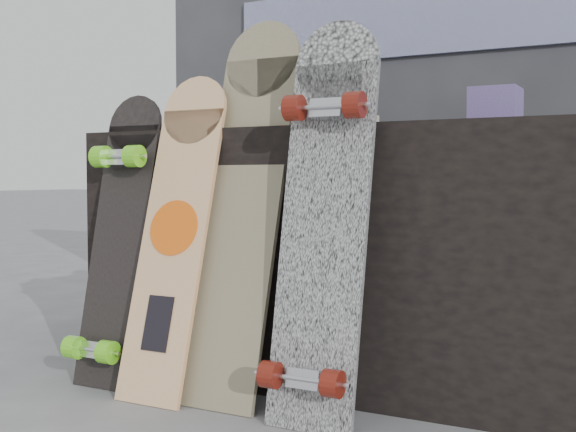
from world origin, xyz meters
The scene contains 10 objects.
ground centered at (0.00, 0.00, 0.00)m, with size 60.00×60.00×0.00m, color slate.
vendor_table centered at (0.00, 0.50, 0.40)m, with size 1.60×0.60×0.80m, color black.
booth centered at (0.00, 1.35, 1.10)m, with size 2.40×0.22×2.20m.
merch_box_purple centered at (-0.46, 0.53, 0.85)m, with size 0.18×0.12×0.10m, color #553D7E.
merch_box_small centered at (0.47, 0.59, 0.86)m, with size 0.14×0.14×0.12m, color #553D7E.
merch_box_flat centered at (-0.04, 0.63, 0.83)m, with size 0.22×0.10×0.06m, color #D1B78C.
longboard_geisha centered at (-0.37, 0.12, 0.51)m, with size 0.22×0.30×0.97m.
longboard_celtic centered at (-0.17, 0.19, 0.60)m, with size 0.25×0.34×1.14m.
longboard_cascadia centered at (0.14, 0.08, 0.56)m, with size 0.24×0.29×1.08m.
skateboard_dark centered at (-0.60, 0.12, 0.47)m, with size 0.20×0.28×0.92m.
Camera 1 is at (0.93, -1.64, 0.65)m, focal length 45.00 mm.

